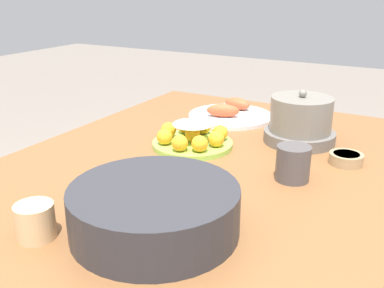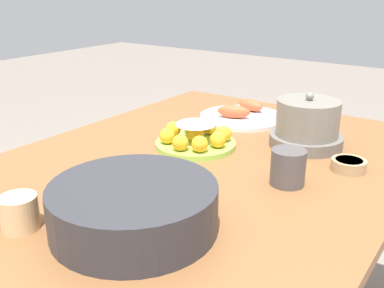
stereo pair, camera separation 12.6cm
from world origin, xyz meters
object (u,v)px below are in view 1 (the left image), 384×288
(sauce_bowl, at_px, (346,158))
(cup_far, at_px, (293,163))
(serving_bowl, at_px, (154,208))
(seafood_platter, at_px, (230,114))
(cake_plate, at_px, (192,138))
(dining_table, at_px, (191,195))
(cup_near, at_px, (35,221))
(warming_pot, at_px, (300,121))

(sauce_bowl, bearing_deg, cup_far, -29.39)
(serving_bowl, bearing_deg, seafood_platter, -166.07)
(serving_bowl, bearing_deg, cake_plate, -159.74)
(dining_table, bearing_deg, seafood_platter, -167.50)
(dining_table, bearing_deg, cup_far, 104.09)
(cake_plate, bearing_deg, seafood_platter, -175.32)
(serving_bowl, distance_m, cup_near, 0.23)
(seafood_platter, xyz_separation_m, warming_pot, (0.14, 0.30, 0.05))
(dining_table, height_order, sauce_bowl, sauce_bowl)
(cake_plate, bearing_deg, cup_far, 75.46)
(cake_plate, relative_size, seafood_platter, 0.79)
(cup_near, bearing_deg, warming_pot, 160.03)
(cake_plate, distance_m, sauce_bowl, 0.44)
(cake_plate, bearing_deg, warming_pot, 126.47)
(cup_near, bearing_deg, dining_table, 167.34)
(warming_pot, bearing_deg, seafood_platter, -114.99)
(cup_near, bearing_deg, sauce_bowl, 146.40)
(warming_pot, bearing_deg, cup_far, 13.04)
(dining_table, bearing_deg, serving_bowl, 16.14)
(sauce_bowl, distance_m, seafood_platter, 0.52)
(serving_bowl, distance_m, cup_far, 0.41)
(sauce_bowl, relative_size, cup_near, 1.19)
(sauce_bowl, distance_m, cup_near, 0.82)
(cup_far, bearing_deg, cup_near, -34.95)
(cake_plate, distance_m, seafood_platter, 0.34)
(serving_bowl, xyz_separation_m, warming_pot, (-0.66, 0.10, 0.02))
(cup_near, height_order, cup_far, cup_far)
(serving_bowl, height_order, sauce_bowl, serving_bowl)
(seafood_platter, bearing_deg, serving_bowl, 13.93)
(seafood_platter, relative_size, warming_pot, 1.40)
(sauce_bowl, bearing_deg, cake_plate, -78.71)
(seafood_platter, height_order, warming_pot, warming_pot)
(warming_pot, bearing_deg, dining_table, -28.32)
(dining_table, distance_m, cup_far, 0.29)
(cup_near, bearing_deg, seafood_platter, -179.46)
(cup_far, bearing_deg, warming_pot, -166.96)
(cake_plate, relative_size, warming_pot, 1.11)
(dining_table, distance_m, cake_plate, 0.20)
(cake_plate, height_order, sauce_bowl, cake_plate)
(seafood_platter, bearing_deg, dining_table, 12.50)
(sauce_bowl, bearing_deg, dining_table, -56.04)
(sauce_bowl, xyz_separation_m, cup_near, (0.68, -0.45, 0.02))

